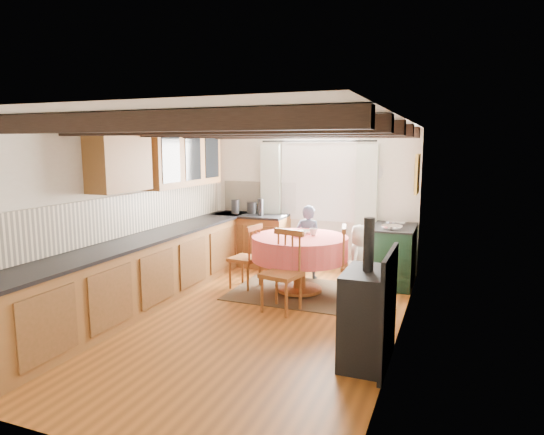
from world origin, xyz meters
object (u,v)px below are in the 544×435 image
at_px(chair_right, 357,264).
at_px(child_right, 360,262).
at_px(dining_table, 300,265).
at_px(chair_left, 245,256).
at_px(cup, 313,232).
at_px(chair_near, 281,272).
at_px(child_far, 308,242).
at_px(cast_iron_stove, 367,292).
at_px(aga_range, 393,255).

bearing_deg(chair_right, child_right, -22.02).
height_order(dining_table, chair_right, chair_right).
relative_size(chair_left, cup, 8.77).
relative_size(chair_near, cup, 9.55).
bearing_deg(chair_left, child_far, 148.12).
bearing_deg(cast_iron_stove, chair_left, 139.35).
xyz_separation_m(cast_iron_stove, child_far, (-1.42, 2.69, -0.13)).
bearing_deg(chair_right, cast_iron_stove, -177.67).
xyz_separation_m(dining_table, aga_range, (1.20, 0.95, 0.04)).
relative_size(aga_range, child_far, 0.84).
xyz_separation_m(chair_right, cast_iron_stove, (0.46, -1.84, 0.20)).
bearing_deg(cup, child_right, -7.14).
distance_m(dining_table, chair_left, 0.85).
xyz_separation_m(cast_iron_stove, child_right, (-0.44, 1.95, -0.20)).
relative_size(cast_iron_stove, child_far, 1.22).
bearing_deg(cast_iron_stove, aga_range, 92.21).
relative_size(dining_table, chair_left, 1.43).
height_order(chair_near, chair_right, chair_near).
height_order(chair_near, child_far, child_far).
height_order(dining_table, chair_left, chair_left).
bearing_deg(child_far, chair_right, 141.82).
height_order(chair_near, aga_range, chair_near).
height_order(chair_near, chair_left, chair_near).
distance_m(aga_range, child_far, 1.33).
xyz_separation_m(child_right, cup, (-0.70, 0.09, 0.36)).
relative_size(child_right, cup, 9.51).
relative_size(chair_left, aga_range, 0.97).
distance_m(aga_range, cast_iron_stove, 2.86).
height_order(child_far, child_right, child_far).
xyz_separation_m(chair_left, cup, (1.00, 0.19, 0.40)).
xyz_separation_m(chair_right, cup, (-0.68, 0.20, 0.36)).
height_order(aga_range, child_far, child_far).
distance_m(chair_near, cast_iron_stove, 1.68).
bearing_deg(chair_right, chair_left, 77.93).
distance_m(chair_near, aga_range, 2.14).
bearing_deg(child_right, aga_range, -8.00).
distance_m(chair_right, aga_range, 1.07).
bearing_deg(cup, chair_left, -169.05).
relative_size(chair_near, cast_iron_stove, 0.73).
height_order(chair_near, child_right, chair_near).
bearing_deg(aga_range, chair_near, -123.26).
distance_m(child_far, cup, 0.77).
distance_m(chair_left, cast_iron_stove, 2.84).
distance_m(dining_table, cup, 0.51).
bearing_deg(cup, aga_range, 38.00).
xyz_separation_m(chair_left, child_right, (1.71, 0.11, 0.04)).
xyz_separation_m(aga_range, cast_iron_stove, (0.11, -2.85, 0.26)).
bearing_deg(child_right, chair_near, 149.00).
bearing_deg(cast_iron_stove, chair_near, 140.24).
distance_m(chair_near, child_far, 1.64).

